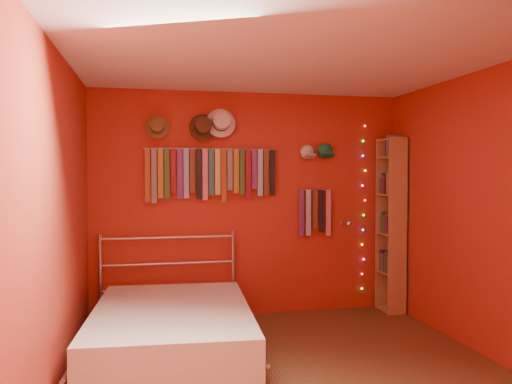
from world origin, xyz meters
TOP-DOWN VIEW (x-y plane):
  - ground at (0.00, 0.00)m, footprint 3.50×3.50m
  - back_wall at (0.00, 1.75)m, footprint 3.50×0.02m
  - right_wall at (1.75, 0.00)m, footprint 0.02×3.50m
  - left_wall at (-1.75, 0.00)m, footprint 0.02×3.50m
  - ceiling at (0.00, 0.00)m, footprint 3.50×3.50m
  - tie_rack at (-0.46, 1.68)m, footprint 1.45×0.03m
  - small_tie_rack at (0.75, 1.69)m, footprint 0.40×0.03m
  - fedora_olive at (-1.02, 1.66)m, footprint 0.26×0.14m
  - fedora_brown at (-0.54, 1.65)m, footprint 0.30×0.16m
  - fedora_white at (-0.34, 1.65)m, footprint 0.32×0.18m
  - cap_white at (0.65, 1.70)m, footprint 0.17×0.21m
  - cap_green at (0.87, 1.70)m, footprint 0.18×0.22m
  - fairy_lights at (1.35, 1.71)m, footprint 0.06×0.02m
  - reading_lamp at (1.08, 1.53)m, footprint 0.07×0.29m
  - bookshelf at (1.66, 1.53)m, footprint 0.25×0.34m
  - bed at (-0.92, 0.65)m, footprint 1.55×2.02m

SIDE VIEW (x-z plane):
  - ground at x=0.00m, z-range 0.00..0.00m
  - bed at x=-0.92m, z-range -0.26..0.70m
  - bookshelf at x=1.66m, z-range 0.02..2.02m
  - reading_lamp at x=1.08m, z-range 0.99..1.07m
  - small_tie_rack at x=0.75m, z-range 0.90..1.44m
  - fairy_lights at x=1.35m, z-range 0.22..2.16m
  - back_wall at x=0.00m, z-range 0.00..2.50m
  - right_wall at x=1.75m, z-range 0.00..2.50m
  - left_wall at x=-1.75m, z-range 0.00..2.50m
  - tie_rack at x=-0.46m, z-range 1.31..1.91m
  - cap_white at x=0.65m, z-range 1.75..1.92m
  - cap_green at x=0.87m, z-range 1.76..1.94m
  - fedora_olive at x=-1.02m, z-range 1.97..2.22m
  - fedora_brown at x=-0.54m, z-range 1.95..2.25m
  - fedora_white at x=-0.34m, z-range 2.00..2.31m
  - ceiling at x=0.00m, z-range 2.49..2.51m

